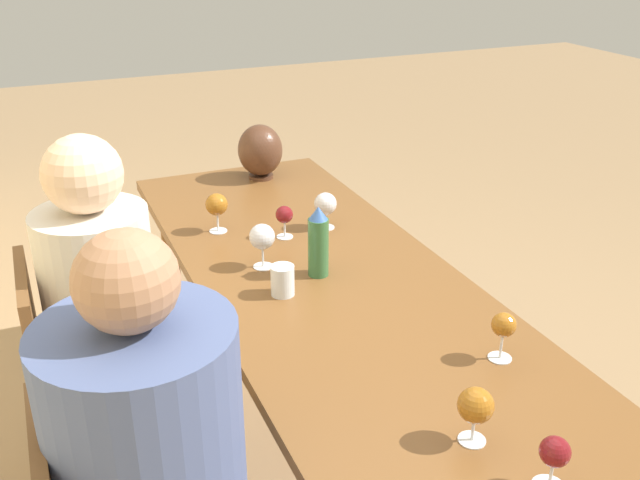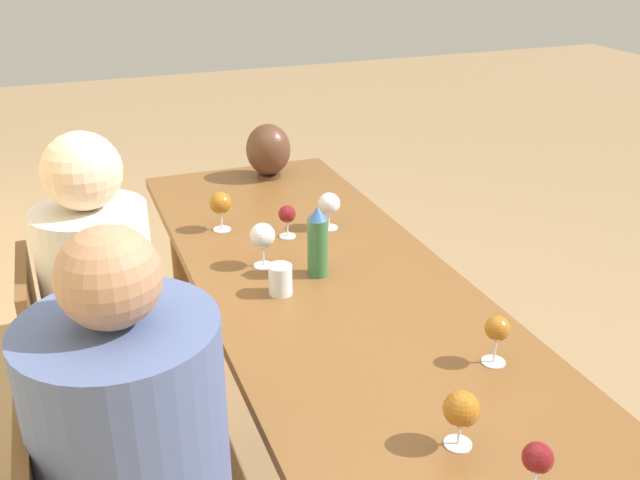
{
  "view_description": "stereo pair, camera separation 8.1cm",
  "coord_description": "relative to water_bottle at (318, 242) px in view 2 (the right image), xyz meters",
  "views": [
    {
      "loc": [
        -1.74,
        0.81,
        1.78
      ],
      "look_at": [
        0.15,
        0.0,
        0.84
      ],
      "focal_mm": 40.0,
      "sensor_mm": 36.0,
      "label": 1
    },
    {
      "loc": [
        -1.77,
        0.74,
        1.78
      ],
      "look_at": [
        0.15,
        0.0,
        0.84
      ],
      "focal_mm": 40.0,
      "sensor_mm": 36.0,
      "label": 2
    }
  ],
  "objects": [
    {
      "name": "chair_far",
      "position": [
        0.07,
        0.73,
        -0.36
      ],
      "size": [
        0.44,
        0.44,
        0.88
      ],
      "color": "brown",
      "rests_on": "ground_plane"
    },
    {
      "name": "wine_glass_1",
      "position": [
        0.31,
        -0.0,
        -0.03
      ],
      "size": [
        0.06,
        0.06,
        0.12
      ],
      "color": "silver",
      "rests_on": "dining_table"
    },
    {
      "name": "dining_table",
      "position": [
        -0.11,
        -0.02,
        -0.19
      ],
      "size": [
        2.45,
        0.8,
        0.74
      ],
      "color": "brown",
      "rests_on": "ground_plane"
    },
    {
      "name": "wine_glass_5",
      "position": [
        -1.03,
        -0.06,
        -0.03
      ],
      "size": [
        0.07,
        0.07,
        0.12
      ],
      "color": "silver",
      "rests_on": "dining_table"
    },
    {
      "name": "person_far",
      "position": [
        0.07,
        0.65,
        -0.17
      ],
      "size": [
        0.32,
        0.32,
        1.25
      ],
      "color": "#2D2D38",
      "rests_on": "ground_plane"
    },
    {
      "name": "wine_glass_4",
      "position": [
        -0.62,
        -0.25,
        -0.02
      ],
      "size": [
        0.06,
        0.06,
        0.13
      ],
      "color": "silver",
      "rests_on": "dining_table"
    },
    {
      "name": "ground_plane",
      "position": [
        -0.11,
        -0.02,
        -0.85
      ],
      "size": [
        14.0,
        14.0,
        0.0
      ],
      "primitive_type": "plane",
      "color": "#937551"
    },
    {
      "name": "wine_glass_6",
      "position": [
        0.33,
        -0.17,
        -0.02
      ],
      "size": [
        0.08,
        0.08,
        0.14
      ],
      "color": "silver",
      "rests_on": "dining_table"
    },
    {
      "name": "water_tumbler",
      "position": [
        -0.08,
        0.15,
        -0.07
      ],
      "size": [
        0.07,
        0.07,
        0.09
      ],
      "color": "silver",
      "rests_on": "dining_table"
    },
    {
      "name": "wine_glass_3",
      "position": [
        0.12,
        0.14,
        -0.01
      ],
      "size": [
        0.08,
        0.08,
        0.15
      ],
      "color": "silver",
      "rests_on": "dining_table"
    },
    {
      "name": "water_bottle",
      "position": [
        0.0,
        0.0,
        0.0
      ],
      "size": [
        0.07,
        0.07,
        0.23
      ],
      "color": "#336638",
      "rests_on": "dining_table"
    },
    {
      "name": "wine_glass_0",
      "position": [
        0.45,
        0.2,
        -0.01
      ],
      "size": [
        0.08,
        0.08,
        0.14
      ],
      "color": "silver",
      "rests_on": "dining_table"
    },
    {
      "name": "wine_glass_2",
      "position": [
        -0.86,
        -0.0,
        -0.02
      ],
      "size": [
        0.08,
        0.08,
        0.13
      ],
      "color": "silver",
      "rests_on": "dining_table"
    },
    {
      "name": "vase",
      "position": [
        0.94,
        -0.13,
        0.01
      ],
      "size": [
        0.19,
        0.19,
        0.24
      ],
      "color": "#4C2D1E",
      "rests_on": "dining_table"
    }
  ]
}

